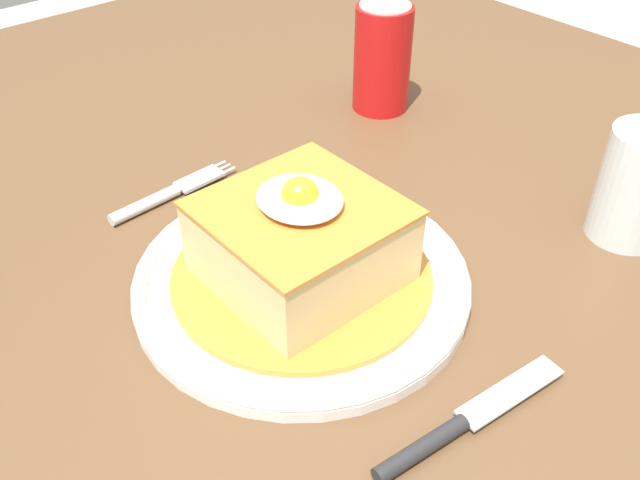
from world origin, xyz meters
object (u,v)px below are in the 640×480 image
at_px(fork, 163,196).
at_px(drinking_glass, 635,193).
at_px(main_plate, 302,279).
at_px(knife, 448,431).
at_px(soda_can, 382,58).

bearing_deg(fork, drinking_glass, 42.43).
height_order(main_plate, knife, main_plate).
height_order(fork, soda_can, soda_can).
bearing_deg(knife, main_plate, 173.09).
distance_m(main_plate, fork, 0.19).
distance_m(fork, drinking_glass, 0.44).
distance_m(main_plate, soda_can, 0.34).
bearing_deg(drinking_glass, soda_can, 178.81).
bearing_deg(fork, soda_can, 90.63).
bearing_deg(fork, knife, 0.12).
bearing_deg(knife, fork, -179.88).
xyz_separation_m(knife, soda_can, (-0.37, 0.30, 0.06)).
distance_m(fork, knife, 0.36).
relative_size(fork, soda_can, 1.14).
height_order(fork, knife, same).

